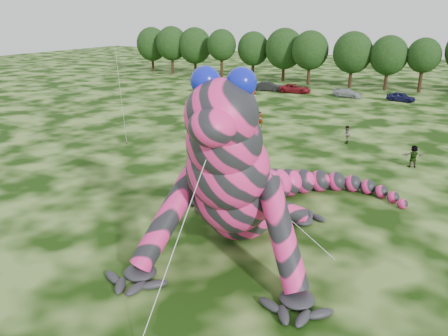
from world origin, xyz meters
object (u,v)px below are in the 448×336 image
tree_2 (195,51)px  car_4 (401,97)px  tree_1 (172,50)px  car_3 (347,93)px  spectator_1 (346,135)px  tree_4 (253,55)px  tree_7 (352,60)px  spectator_5 (413,156)px  car_2 (295,88)px  tree_9 (423,65)px  inflatable_gecko (247,148)px  tree_0 (152,49)px  tree_5 (284,55)px  tree_8 (388,63)px  car_0 (225,83)px  spectator_4 (254,97)px  tree_3 (222,54)px  tree_6 (310,58)px  car_1 (268,86)px  spectator_0 (260,120)px

tree_2 → car_4: (42.59, -11.27, -4.14)m
tree_1 → car_3: bearing=-15.0°
spectator_1 → tree_4: bearing=-153.7°
tree_7 → spectator_5: tree_7 is taller
car_2 → car_3: (8.40, 0.13, -0.07)m
tree_4 → car_3: (21.45, -11.41, -3.89)m
tree_4 → tree_9: bearing=-2.5°
inflatable_gecko → tree_9: (3.88, 57.13, -0.70)m
tree_9 → tree_1: bearing=179.2°
tree_7 → car_4: size_ratio=2.38×
inflatable_gecko → tree_0: inflatable_gecko is taller
tree_5 → car_2: bearing=-59.9°
tree_8 → tree_9: size_ratio=1.03×
car_0 → spectator_1: (27.68, -25.77, 0.21)m
car_4 → spectator_5: (4.99, -30.54, 0.27)m
tree_8 → spectator_4: 25.91m
tree_4 → inflatable_gecko: bearing=-65.4°
car_4 → spectator_1: bearing=-172.7°
tree_2 → tree_3: (7.30, -1.69, -0.10)m
tree_0 → spectator_1: (52.47, -37.75, -3.87)m
tree_2 → tree_3: size_ratio=1.02×
tree_3 → spectator_4: bearing=-51.3°
tree_7 → car_4: 14.02m
inflatable_gecko → tree_3: 65.69m
tree_6 → car_2: bearing=-84.2°
car_3 → spectator_1: size_ratio=2.48×
car_0 → car_3: car_0 is taller
tree_8 → car_1: tree_8 is taller
car_0 → car_1: (8.54, -0.42, 0.08)m
car_0 → car_2: car_2 is taller
tree_3 → car_0: tree_3 is taller
tree_2 → car_0: tree_2 is taller
tree_2 → spectator_5: (47.58, -41.81, -3.88)m
tree_5 → car_3: size_ratio=2.23×
car_0 → spectator_5: (34.33, -30.30, 0.27)m
tree_3 → spectator_5: size_ratio=5.00×
tree_2 → car_3: (34.83, -11.46, -4.18)m
car_0 → spectator_1: bearing=-141.2°
tree_0 → car_2: tree_0 is taller
tree_5 → spectator_0: tree_5 is taller
tree_3 → tree_9: tree_3 is taller
tree_8 → car_4: 10.91m
car_2 → spectator_1: 29.50m
car_4 → car_1: bearing=102.8°
tree_2 → tree_0: bearing=177.7°
tree_0 → car_1: (33.33, -12.40, -4.00)m
tree_3 → car_0: (5.95, -9.81, -4.05)m
car_4 → tree_6: bearing=72.8°
spectator_0 → tree_8: bearing=33.4°
tree_4 → car_2: size_ratio=1.78×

